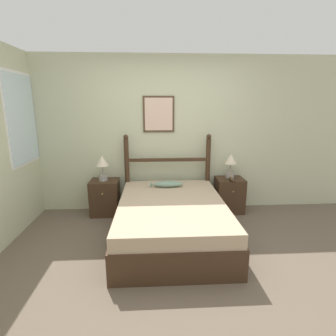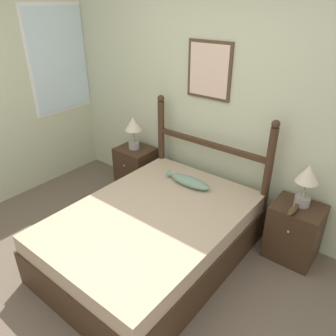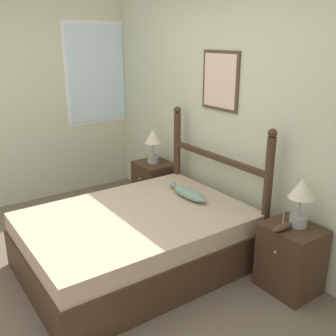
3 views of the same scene
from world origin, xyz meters
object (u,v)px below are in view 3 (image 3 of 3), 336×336
at_px(nightstand_left, 154,185).
at_px(model_boat, 282,227).
at_px(bed, 137,240).
at_px(fish_pillow, 189,193).
at_px(nightstand_right, 291,258).
at_px(table_lamp_right, 301,195).
at_px(table_lamp_left, 153,141).

bearing_deg(nightstand_left, model_boat, -3.43).
relative_size(bed, model_boat, 9.02).
bearing_deg(nightstand_left, fish_pillow, -13.73).
bearing_deg(model_boat, nightstand_left, 176.57).
relative_size(bed, nightstand_left, 3.43).
relative_size(nightstand_left, fish_pillow, 1.12).
height_order(nightstand_right, model_boat, model_boat).
bearing_deg(fish_pillow, nightstand_right, 13.08).
bearing_deg(nightstand_right, model_boat, -98.69).
distance_m(nightstand_right, fish_pillow, 1.13).
distance_m(model_boat, fish_pillow, 1.05).
relative_size(nightstand_left, model_boat, 2.63).
bearing_deg(model_boat, bed, -143.90).
bearing_deg(nightstand_left, bed, -39.85).
distance_m(nightstand_right, table_lamp_right, 0.56).
xyz_separation_m(nightstand_left, fish_pillow, (1.01, -0.25, 0.29)).
relative_size(table_lamp_right, fish_pillow, 0.80).
bearing_deg(nightstand_left, nightstand_right, 0.00).
relative_size(bed, table_lamp_right, 4.81).
xyz_separation_m(table_lamp_left, fish_pillow, (1.02, -0.25, -0.27)).
distance_m(nightstand_left, table_lamp_right, 2.15).
height_order(nightstand_left, fish_pillow, fish_pillow).
relative_size(nightstand_right, table_lamp_left, 1.40).
xyz_separation_m(bed, table_lamp_right, (1.04, 0.91, 0.59)).
bearing_deg(model_boat, nightstand_right, 81.31).
bearing_deg(bed, table_lamp_right, 41.03).
bearing_deg(table_lamp_right, table_lamp_left, -178.87).
height_order(table_lamp_left, fish_pillow, table_lamp_left).
relative_size(nightstand_left, table_lamp_left, 1.40).
distance_m(bed, table_lamp_right, 1.50).
relative_size(nightstand_left, table_lamp_right, 1.40).
bearing_deg(nightstand_right, table_lamp_left, -179.96).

